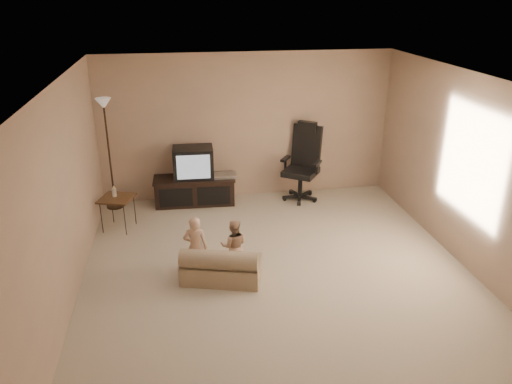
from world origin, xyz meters
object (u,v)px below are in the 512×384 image
side_table (116,198)px  child_sofa (221,267)px  office_chair (302,172)px  floor_lamp (106,129)px  toddler_right (234,246)px  tv_stand (195,181)px  toddler_left (196,248)px

side_table → child_sofa: (1.41, -1.73, -0.31)m
office_chair → child_sofa: 2.99m
child_sofa → floor_lamp: bearing=136.9°
child_sofa → toddler_right: (0.19, 0.21, 0.17)m
office_chair → side_table: bearing=-131.9°
tv_stand → toddler_left: size_ratio=1.65×
tv_stand → toddler_right: (0.39, -2.32, -0.05)m
tv_stand → child_sofa: (0.20, -2.53, -0.22)m
toddler_left → tv_stand: bearing=-80.2°
tv_stand → child_sofa: size_ratio=1.29×
tv_stand → office_chair: (1.87, -0.07, 0.07)m
office_chair → toddler_left: 3.05m
office_chair → toddler_right: size_ratio=1.84×
tv_stand → side_table: tv_stand is taller
child_sofa → toddler_left: 0.40m
side_table → toddler_left: size_ratio=0.82×
floor_lamp → toddler_right: bearing=-53.6°
tv_stand → floor_lamp: bearing=179.5°
toddler_left → toddler_right: toddler_left is taller
floor_lamp → toddler_right: 3.11m
office_chair → toddler_right: office_chair is taller
tv_stand → toddler_left: bearing=-90.5°
office_chair → child_sofa: (-1.67, -2.46, -0.29)m
child_sofa → side_table: bearing=144.9°
tv_stand → toddler_left: 2.40m
toddler_right → child_sofa: bearing=56.0°
tv_stand → office_chair: 1.87m
floor_lamp → child_sofa: bearing=-59.0°
floor_lamp → child_sofa: floor_lamp is taller
floor_lamp → toddler_right: size_ratio=2.55×
side_table → child_sofa: 2.26m
floor_lamp → toddler_right: floor_lamp is taller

